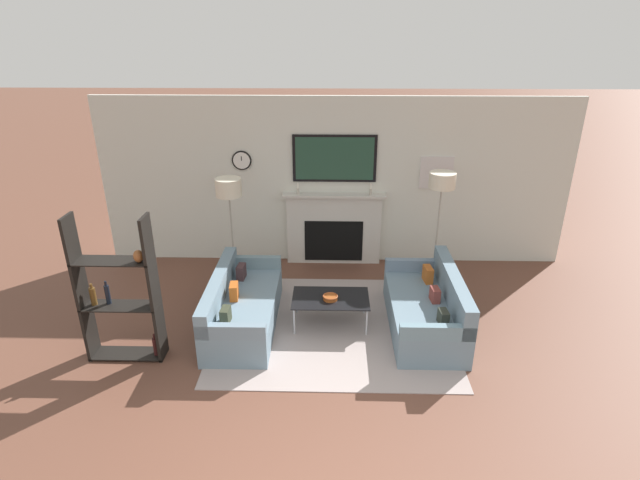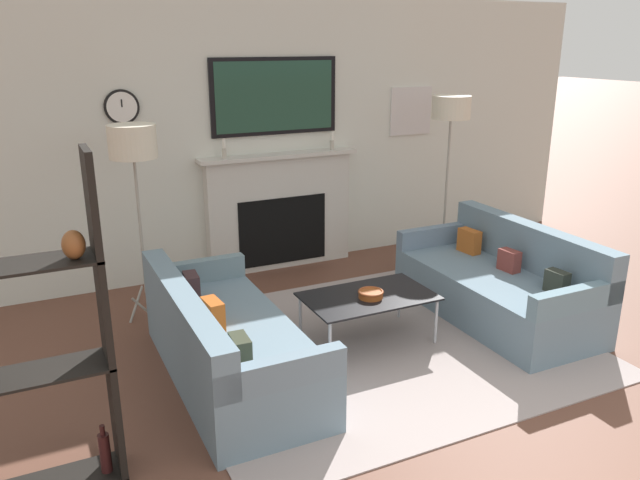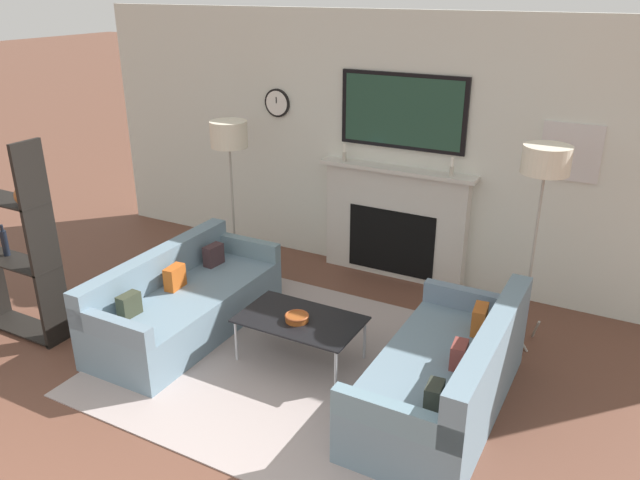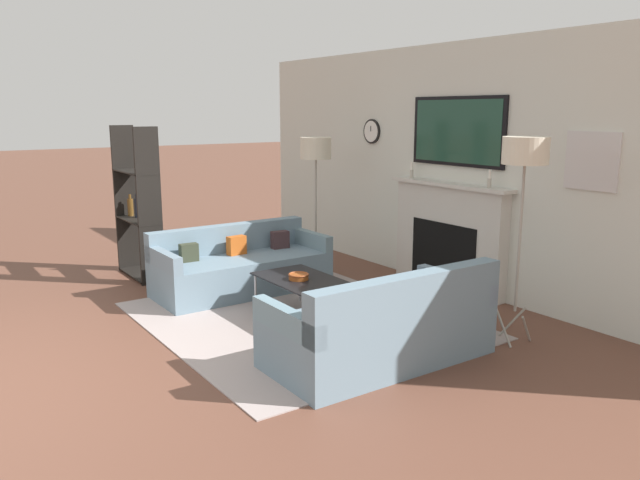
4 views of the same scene
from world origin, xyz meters
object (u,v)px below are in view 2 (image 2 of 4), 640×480
object	(u,v)px
floor_lamp_right	(451,111)
coffee_table	(368,298)
couch_right	(500,286)
floor_lamp_left	(133,145)
shelf_unit	(18,348)
couch_left	(226,345)
decorative_bowl	(371,294)

from	to	relation	value
floor_lamp_right	coffee_table	bearing A→B (deg)	-143.38
couch_right	floor_lamp_right	world-z (taller)	floor_lamp_right
floor_lamp_left	shelf_unit	xyz separation A→B (m)	(-0.93, -1.93, -0.65)
couch_left	floor_lamp_right	distance (m)	3.29
floor_lamp_left	decorative_bowl	bearing A→B (deg)	-39.18
decorative_bowl	shelf_unit	bearing A→B (deg)	-163.35
floor_lamp_right	shelf_unit	size ratio (longest dim) A/B	0.98
couch_right	floor_lamp_left	distance (m)	3.25
couch_right	shelf_unit	xyz separation A→B (m)	(-3.67, -0.70, 0.57)
couch_left	floor_lamp_left	bearing A→B (deg)	104.38
shelf_unit	couch_right	bearing A→B (deg)	10.83
couch_right	decorative_bowl	world-z (taller)	couch_right
shelf_unit	decorative_bowl	bearing A→B (deg)	16.65
coffee_table	floor_lamp_right	distance (m)	2.31
floor_lamp_right	decorative_bowl	bearing A→B (deg)	-142.43
couch_right	shelf_unit	distance (m)	3.78
floor_lamp_left	floor_lamp_right	size ratio (longest dim) A/B	0.94
coffee_table	shelf_unit	world-z (taller)	shelf_unit
couch_left	decorative_bowl	world-z (taller)	couch_left
coffee_table	shelf_unit	distance (m)	2.58
floor_lamp_right	floor_lamp_left	bearing A→B (deg)	180.00
decorative_bowl	floor_lamp_right	size ratio (longest dim) A/B	0.11
couch_right	floor_lamp_right	distance (m)	1.84
couch_left	floor_lamp_right	size ratio (longest dim) A/B	1.07
floor_lamp_left	floor_lamp_right	distance (m)	3.05
floor_lamp_left	couch_right	bearing A→B (deg)	-24.06
floor_lamp_right	shelf_unit	distance (m)	4.49
couch_left	decorative_bowl	xyz separation A→B (m)	(1.17, 0.02, 0.16)
couch_right	coffee_table	distance (m)	1.26
coffee_table	decorative_bowl	xyz separation A→B (m)	(-0.00, -0.04, 0.06)
decorative_bowl	floor_lamp_left	world-z (taller)	floor_lamp_left
couch_left	couch_right	distance (m)	2.43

